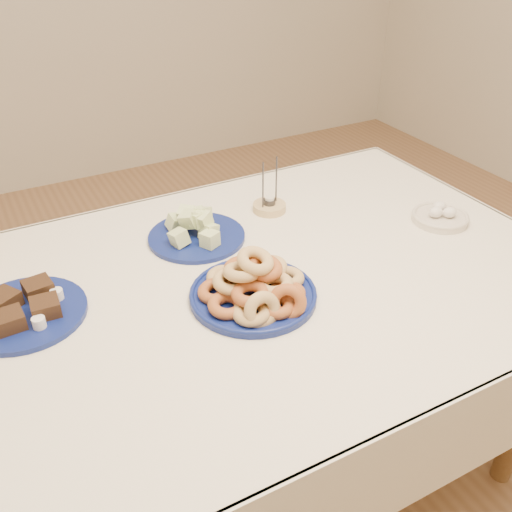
# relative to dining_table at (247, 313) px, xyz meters

# --- Properties ---
(ground) EXTENTS (5.00, 5.00, 0.00)m
(ground) POSITION_rel_dining_table_xyz_m (0.00, 0.00, -0.64)
(ground) COLOR brown
(ground) RESTS_ON ground
(dining_table) EXTENTS (1.71, 1.11, 0.75)m
(dining_table) POSITION_rel_dining_table_xyz_m (0.00, 0.00, 0.00)
(dining_table) COLOR brown
(dining_table) RESTS_ON ground
(donut_platter) EXTENTS (0.35, 0.35, 0.14)m
(donut_platter) POSITION_rel_dining_table_xyz_m (-0.02, -0.08, 0.14)
(donut_platter) COLOR navy
(donut_platter) RESTS_ON dining_table
(melon_plate) EXTENTS (0.28, 0.28, 0.09)m
(melon_plate) POSITION_rel_dining_table_xyz_m (-0.03, 0.25, 0.13)
(melon_plate) COLOR navy
(melon_plate) RESTS_ON dining_table
(brownie_plate) EXTENTS (0.35, 0.35, 0.05)m
(brownie_plate) POSITION_rel_dining_table_xyz_m (-0.52, 0.12, 0.12)
(brownie_plate) COLOR navy
(brownie_plate) RESTS_ON dining_table
(candle_holder) EXTENTS (0.13, 0.13, 0.17)m
(candle_holder) POSITION_rel_dining_table_xyz_m (0.23, 0.30, 0.12)
(candle_holder) COLOR tan
(candle_holder) RESTS_ON dining_table
(egg_bowl) EXTENTS (0.21, 0.21, 0.05)m
(egg_bowl) POSITION_rel_dining_table_xyz_m (0.65, -0.00, 0.12)
(egg_bowl) COLOR beige
(egg_bowl) RESTS_ON dining_table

